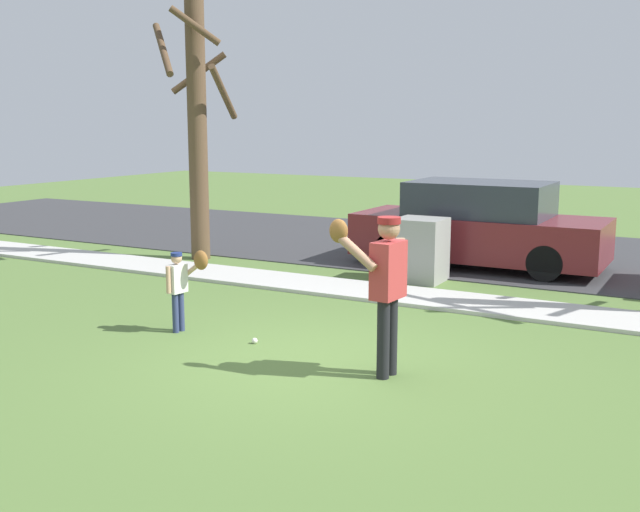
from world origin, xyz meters
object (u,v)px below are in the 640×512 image
at_px(parked_suv_maroon, 479,226).
at_px(utility_cabinet, 420,250).
at_px(street_tree_far, 197,124).
at_px(person_child, 183,279).
at_px(baseball, 255,341).
at_px(person_adult, 384,278).

bearing_deg(parked_suv_maroon, utility_cabinet, 74.52).
bearing_deg(street_tree_far, person_child, -54.67).
height_order(person_child, street_tree_far, street_tree_far).
xyz_separation_m(person_child, utility_cabinet, (1.55, 4.60, -0.16)).
bearing_deg(street_tree_far, utility_cabinet, 1.08).
bearing_deg(baseball, person_child, 179.52).
xyz_separation_m(baseball, utility_cabinet, (0.42, 4.61, 0.52)).
bearing_deg(street_tree_far, person_adult, -37.91).
relative_size(person_child, utility_cabinet, 0.99).
bearing_deg(person_child, baseball, 5.25).
bearing_deg(baseball, person_adult, -10.23).
xyz_separation_m(baseball, parked_suv_maroon, (0.92, 6.41, 0.75)).
distance_m(utility_cabinet, street_tree_far, 5.22).
height_order(baseball, street_tree_far, street_tree_far).
height_order(person_child, utility_cabinet, utility_cabinet).
bearing_deg(person_child, person_adult, -0.94).
distance_m(person_adult, person_child, 3.10).
bearing_deg(person_adult, street_tree_far, -32.18).
bearing_deg(utility_cabinet, street_tree_far, -178.92).
xyz_separation_m(person_child, street_tree_far, (-3.20, 4.51, 2.01)).
distance_m(person_adult, utility_cabinet, 5.21).
bearing_deg(baseball, utility_cabinet, 84.78).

